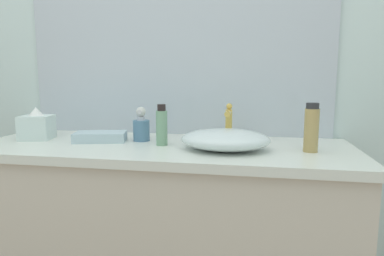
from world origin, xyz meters
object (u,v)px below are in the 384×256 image
Objects in this scene: tissue_box at (37,126)px; folded_hand_towel at (100,137)px; soap_dispenser at (141,127)px; sink_basin at (225,140)px; perfume_bottle at (162,126)px; lotion_bottle at (311,128)px.

tissue_box reaches higher than folded_hand_towel.
soap_dispenser is 0.19m from folded_hand_towel.
tissue_box is 0.71× the size of folded_hand_towel.
perfume_bottle reaches higher than sink_basin.
sink_basin is 0.91m from tissue_box.
lotion_bottle reaches higher than perfume_bottle.
sink_basin is 0.59m from folded_hand_towel.
tissue_box is (-0.50, -0.05, 0.00)m from soap_dispenser.
soap_dispenser is at bearing 14.20° from folded_hand_towel.
soap_dispenser is (-0.40, 0.13, 0.02)m from sink_basin.
soap_dispenser is 0.15m from perfume_bottle.
soap_dispenser reaches higher than folded_hand_towel.
tissue_box is at bearing -174.80° from soap_dispenser.
lotion_bottle is at bearing 4.25° from sink_basin.
folded_hand_towel is at bearing 173.11° from perfume_bottle.
lotion_bottle is at bearing -3.58° from folded_hand_towel.
perfume_bottle is (-0.61, 0.02, -0.01)m from lotion_bottle.
soap_dispenser is 0.74m from lotion_bottle.
perfume_bottle is at bearing -34.39° from soap_dispenser.
folded_hand_towel is (-0.58, 0.08, -0.02)m from sink_basin.
lotion_bottle is 0.84× the size of folded_hand_towel.
lotion_bottle reaches higher than folded_hand_towel.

